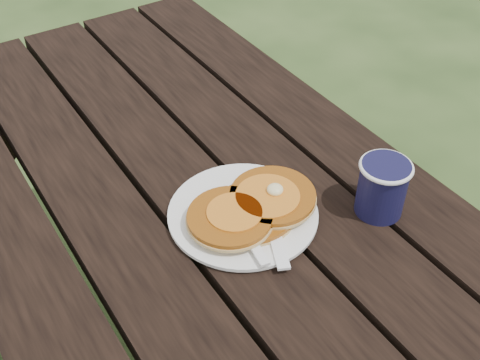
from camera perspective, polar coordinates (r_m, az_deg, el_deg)
plate at (r=0.99m, az=0.28°, el=-3.27°), size 0.32×0.32×0.01m
pancake_stack at (r=0.97m, az=1.26°, el=-2.61°), size 0.22×0.14×0.04m
knife at (r=0.96m, az=3.08°, el=-4.40°), size 0.09×0.17×0.00m
fork at (r=0.93m, az=1.02°, el=-5.71°), size 0.06×0.16×0.01m
coffee_cup at (r=0.99m, az=13.37°, el=-0.46°), size 0.09×0.09×0.10m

